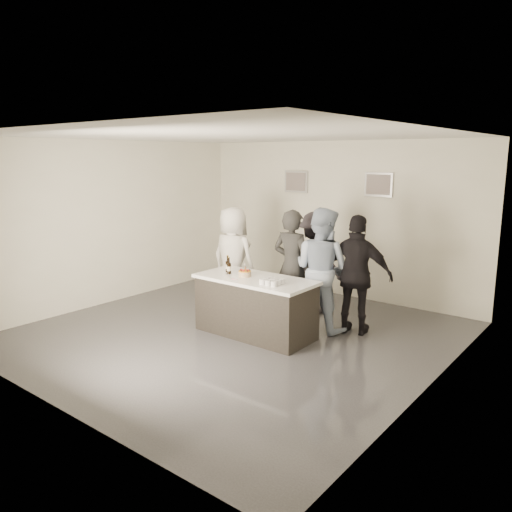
% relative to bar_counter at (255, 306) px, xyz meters
% --- Properties ---
extents(floor, '(6.00, 6.00, 0.00)m').
position_rel_bar_counter_xyz_m(floor, '(-0.26, -0.16, -0.45)').
color(floor, '#3D3D42').
rests_on(floor, ground).
extents(ceiling, '(6.00, 6.00, 0.00)m').
position_rel_bar_counter_xyz_m(ceiling, '(-0.26, -0.16, 2.55)').
color(ceiling, white).
extents(wall_back, '(6.00, 0.04, 3.00)m').
position_rel_bar_counter_xyz_m(wall_back, '(-0.26, 2.84, 1.05)').
color(wall_back, silver).
rests_on(wall_back, ground).
extents(wall_front, '(6.00, 0.04, 3.00)m').
position_rel_bar_counter_xyz_m(wall_front, '(-0.26, -3.16, 1.05)').
color(wall_front, silver).
rests_on(wall_front, ground).
extents(wall_left, '(0.04, 6.00, 3.00)m').
position_rel_bar_counter_xyz_m(wall_left, '(-3.26, -0.16, 1.05)').
color(wall_left, silver).
rests_on(wall_left, ground).
extents(wall_right, '(0.04, 6.00, 3.00)m').
position_rel_bar_counter_xyz_m(wall_right, '(2.74, -0.16, 1.05)').
color(wall_right, silver).
rests_on(wall_right, ground).
extents(picture_left, '(0.54, 0.04, 0.44)m').
position_rel_bar_counter_xyz_m(picture_left, '(-1.16, 2.81, 1.75)').
color(picture_left, '#B2B2B7').
rests_on(picture_left, wall_back).
extents(picture_right, '(0.54, 0.04, 0.44)m').
position_rel_bar_counter_xyz_m(picture_right, '(0.64, 2.81, 1.75)').
color(picture_right, '#B2B2B7').
rests_on(picture_right, wall_back).
extents(bar_counter, '(1.86, 0.86, 0.90)m').
position_rel_bar_counter_xyz_m(bar_counter, '(0.00, 0.00, 0.00)').
color(bar_counter, white).
rests_on(bar_counter, ground).
extents(cake, '(0.20, 0.20, 0.08)m').
position_rel_bar_counter_xyz_m(cake, '(-0.18, -0.03, 0.49)').
color(cake, orange).
rests_on(cake, bar_counter).
extents(beer_bottle_a, '(0.07, 0.07, 0.26)m').
position_rel_bar_counter_xyz_m(beer_bottle_a, '(-0.59, 0.04, 0.58)').
color(beer_bottle_a, black).
rests_on(beer_bottle_a, bar_counter).
extents(beer_bottle_b, '(0.07, 0.07, 0.26)m').
position_rel_bar_counter_xyz_m(beer_bottle_b, '(-0.48, -0.05, 0.58)').
color(beer_bottle_b, black).
rests_on(beer_bottle_b, bar_counter).
extents(tumbler_cluster, '(0.30, 0.30, 0.08)m').
position_rel_bar_counter_xyz_m(tumbler_cluster, '(0.43, -0.15, 0.49)').
color(tumbler_cluster, orange).
rests_on(tumbler_cluster, bar_counter).
extents(candles, '(0.24, 0.08, 0.01)m').
position_rel_bar_counter_xyz_m(candles, '(-0.23, -0.28, 0.45)').
color(candles, pink).
rests_on(candles, bar_counter).
extents(person_main_black, '(0.70, 0.48, 1.87)m').
position_rel_bar_counter_xyz_m(person_main_black, '(0.09, 0.85, 0.49)').
color(person_main_black, '#272727').
rests_on(person_main_black, ground).
extents(person_main_blue, '(0.99, 0.80, 1.94)m').
position_rel_bar_counter_xyz_m(person_main_blue, '(0.65, 0.85, 0.52)').
color(person_main_blue, '#96A8C5').
rests_on(person_main_blue, ground).
extents(person_guest_left, '(0.92, 0.62, 1.83)m').
position_rel_bar_counter_xyz_m(person_guest_left, '(-1.20, 0.88, 0.46)').
color(person_guest_left, white).
rests_on(person_guest_left, ground).
extents(person_guest_right, '(1.16, 0.68, 1.85)m').
position_rel_bar_counter_xyz_m(person_guest_right, '(1.18, 1.01, 0.47)').
color(person_guest_right, black).
rests_on(person_guest_right, ground).
extents(person_guest_back, '(1.17, 0.70, 1.77)m').
position_rel_bar_counter_xyz_m(person_guest_back, '(0.11, 1.54, 0.44)').
color(person_guest_back, '#28252C').
rests_on(person_guest_back, ground).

